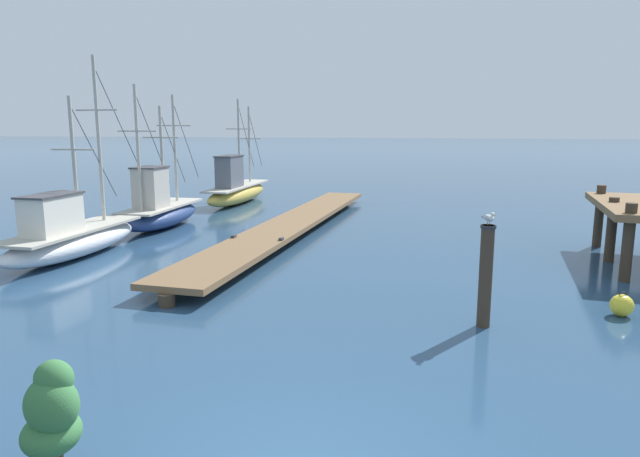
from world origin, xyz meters
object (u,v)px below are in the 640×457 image
Objects in this scene: perched_seagull at (489,217)px; coastal_shrub at (52,414)px; mooring_piling at (486,275)px; mooring_buoy at (622,305)px; fishing_boat_1 at (71,236)px; fishing_boat_2 at (236,189)px; fishing_boat_0 at (160,209)px.

coastal_shrub is at bearing -128.03° from perched_seagull.
mooring_buoy is at bearing 25.80° from mooring_piling.
perched_seagull reaches higher than coastal_shrub.
fishing_boat_1 reaches higher than mooring_buoy.
perched_seagull reaches higher than mooring_buoy.
perched_seagull is 3.71m from mooring_buoy.
mooring_buoy is (14.77, -14.31, -0.51)m from fishing_boat_2.
fishing_boat_1 reaches higher than fishing_boat_2.
mooring_buoy is (14.87, -6.92, -0.49)m from fishing_boat_0.
fishing_boat_2 is (0.10, 7.39, 0.01)m from fishing_boat_0.
mooring_piling is at bearing -52.71° from fishing_boat_2.
fishing_boat_1 is 0.94× the size of fishing_boat_2.
mooring_buoy is at bearing 44.56° from coastal_shrub.
mooring_piling is 3.25m from mooring_buoy.
perched_seagull is (-0.00, 0.00, 1.14)m from mooring_piling.
fishing_boat_1 is 12.61m from fishing_boat_2.
mooring_buoy is (2.83, 1.36, -1.97)m from perched_seagull.
fishing_boat_1 reaches higher than mooring_piling.
coastal_shrub is at bearing -135.44° from mooring_buoy.
fishing_boat_2 is 3.80× the size of mooring_piling.
perched_seagull is at bearing -52.71° from fishing_boat_2.
fishing_boat_2 is at bearing 107.94° from coastal_shrub.
fishing_boat_1 is 21.49× the size of perched_seagull.
fishing_boat_0 is 5.22m from fishing_boat_1.
perched_seagull is (12.00, -3.07, 1.55)m from fishing_boat_1.
fishing_boat_1 is at bearing 165.65° from perched_seagull.
fishing_boat_0 is 16.41m from mooring_buoy.
fishing_boat_2 is at bearing 127.29° from perched_seagull.
fishing_boat_0 is at bearing 145.44° from mooring_piling.
fishing_boat_2 reaches higher than mooring_piling.
coastal_shrub is 2.54× the size of mooring_buoy.
perched_seagull is at bearing -14.35° from fishing_boat_1.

